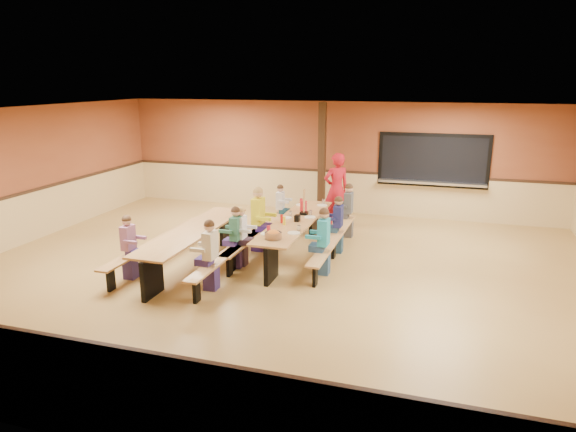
% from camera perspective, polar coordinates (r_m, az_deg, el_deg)
% --- Properties ---
extents(ground, '(12.00, 12.00, 0.00)m').
position_cam_1_polar(ground, '(9.78, -1.29, -6.44)').
color(ground, olive).
rests_on(ground, ground).
extents(room_envelope, '(12.04, 10.04, 3.02)m').
position_cam_1_polar(room_envelope, '(9.55, -1.32, -2.58)').
color(room_envelope, brown).
rests_on(room_envelope, ground).
extents(kitchen_pass_through, '(2.78, 0.28, 1.38)m').
position_cam_1_polar(kitchen_pass_through, '(13.76, 15.81, 5.73)').
color(kitchen_pass_through, black).
rests_on(kitchen_pass_through, ground).
extents(structural_post, '(0.18, 0.18, 3.00)m').
position_cam_1_polar(structural_post, '(13.56, 3.78, 6.18)').
color(structural_post, black).
rests_on(structural_post, ground).
extents(cafeteria_table_main, '(1.91, 3.70, 0.74)m').
position_cam_1_polar(cafeteria_table_main, '(10.69, 0.81, -1.57)').
color(cafeteria_table_main, '#B17D46').
rests_on(cafeteria_table_main, ground).
extents(cafeteria_table_second, '(1.91, 3.70, 0.74)m').
position_cam_1_polar(cafeteria_table_second, '(10.20, -10.39, -2.64)').
color(cafeteria_table_second, '#B17D46').
rests_on(cafeteria_table_second, ground).
extents(seated_child_white_left, '(0.35, 0.29, 1.17)m').
position_cam_1_polar(seated_child_white_left, '(10.08, -5.23, -2.31)').
color(seated_child_white_left, white).
rests_on(seated_child_white_left, ground).
extents(seated_adult_yellow, '(0.45, 0.36, 1.37)m').
position_cam_1_polar(seated_adult_yellow, '(10.91, -3.33, -0.39)').
color(seated_adult_yellow, yellow).
rests_on(seated_adult_yellow, ground).
extents(seated_child_grey_left, '(0.33, 0.27, 1.13)m').
position_cam_1_polar(seated_child_grey_left, '(12.32, -0.86, 0.86)').
color(seated_child_grey_left, silver).
rests_on(seated_child_grey_left, ground).
extents(seated_child_teal_right, '(0.40, 0.32, 1.26)m').
position_cam_1_polar(seated_child_teal_right, '(9.60, 3.97, -2.90)').
color(seated_child_teal_right, teal).
rests_on(seated_child_teal_right, ground).
extents(seated_child_navy_right, '(0.36, 0.30, 1.20)m').
position_cam_1_polar(seated_child_navy_right, '(10.84, 5.58, -1.01)').
color(seated_child_navy_right, '#1A1C4D').
rests_on(seated_child_navy_right, ground).
extents(seated_child_char_right, '(0.38, 0.31, 1.24)m').
position_cam_1_polar(seated_child_char_right, '(11.94, 6.72, 0.57)').
color(seated_child_char_right, '#45484D').
rests_on(seated_child_char_right, ground).
extents(seated_child_purple_sec, '(0.36, 0.29, 1.19)m').
position_cam_1_polar(seated_child_purple_sec, '(9.82, -17.27, -3.39)').
color(seated_child_purple_sec, '#985F87').
rests_on(seated_child_purple_sec, ground).
extents(seated_child_green_sec, '(0.37, 0.30, 1.20)m').
position_cam_1_polar(seated_child_green_sec, '(9.98, -5.78, -2.42)').
color(seated_child_green_sec, '#30684E').
rests_on(seated_child_green_sec, ground).
extents(seated_child_tan_sec, '(0.39, 0.32, 1.24)m').
position_cam_1_polar(seated_child_tan_sec, '(8.98, -8.61, -4.38)').
color(seated_child_tan_sec, beige).
rests_on(seated_child_tan_sec, ground).
extents(standing_woman, '(0.79, 0.75, 1.82)m').
position_cam_1_polar(standing_woman, '(12.86, 5.39, 2.99)').
color(standing_woman, '#B41421').
rests_on(standing_woman, ground).
extents(punch_pitcher, '(0.16, 0.16, 0.22)m').
position_cam_1_polar(punch_pitcher, '(11.36, 1.72, 1.12)').
color(punch_pitcher, red).
rests_on(punch_pitcher, cafeteria_table_main).
extents(chip_bowl, '(0.32, 0.32, 0.15)m').
position_cam_1_polar(chip_bowl, '(9.39, -1.65, -2.11)').
color(chip_bowl, orange).
rests_on(chip_bowl, cafeteria_table_main).
extents(napkin_dispenser, '(0.10, 0.14, 0.13)m').
position_cam_1_polar(napkin_dispenser, '(10.53, 1.04, -0.25)').
color(napkin_dispenser, black).
rests_on(napkin_dispenser, cafeteria_table_main).
extents(condiment_mustard, '(0.06, 0.06, 0.17)m').
position_cam_1_polar(condiment_mustard, '(10.27, -0.42, -0.53)').
color(condiment_mustard, yellow).
rests_on(condiment_mustard, cafeteria_table_main).
extents(condiment_ketchup, '(0.06, 0.06, 0.17)m').
position_cam_1_polar(condiment_ketchup, '(10.41, -0.71, -0.32)').
color(condiment_ketchup, '#B2140F').
rests_on(condiment_ketchup, cafeteria_table_main).
extents(table_paddle, '(0.16, 0.16, 0.56)m').
position_cam_1_polar(table_paddle, '(11.04, 1.79, 0.85)').
color(table_paddle, black).
rests_on(table_paddle, cafeteria_table_main).
extents(place_settings, '(0.65, 3.30, 0.11)m').
position_cam_1_polar(place_settings, '(10.62, 0.82, -0.18)').
color(place_settings, beige).
rests_on(place_settings, cafeteria_table_main).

